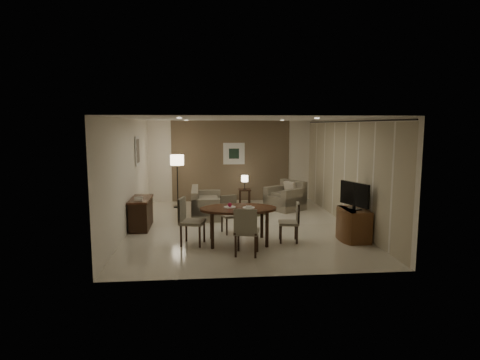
{
  "coord_description": "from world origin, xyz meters",
  "views": [
    {
      "loc": [
        -0.95,
        -9.93,
        2.54
      ],
      "look_at": [
        0.0,
        0.2,
        1.15
      ],
      "focal_mm": 30.0,
      "sensor_mm": 36.0,
      "label": 1
    }
  ],
  "objects": [
    {
      "name": "armchair",
      "position": [
        1.53,
        1.86,
        0.43
      ],
      "size": [
        1.3,
        1.31,
        0.86
      ],
      "primitive_type": null,
      "rotation": [
        0.0,
        0.0,
        -0.99
      ],
      "color": "gray",
      "rests_on": "floor"
    },
    {
      "name": "plate_a",
      "position": [
        -0.38,
        -1.45,
        0.79
      ],
      "size": [
        0.26,
        0.26,
        0.02
      ],
      "primitive_type": "cylinder",
      "color": "white",
      "rests_on": "dining_table"
    },
    {
      "name": "side_table",
      "position": [
        0.4,
        2.82,
        0.24
      ],
      "size": [
        0.38,
        0.38,
        0.48
      ],
      "primitive_type": null,
      "color": "black",
      "rests_on": "floor"
    },
    {
      "name": "downlight_nl",
      "position": [
        -1.4,
        -1.8,
        2.69
      ],
      "size": [
        0.1,
        0.1,
        0.01
      ],
      "primitive_type": "cylinder",
      "color": "white",
      "rests_on": "ceiling"
    },
    {
      "name": "telephone",
      "position": [
        -2.49,
        -0.3,
        0.8
      ],
      "size": [
        0.2,
        0.14,
        0.09
      ],
      "primitive_type": null,
      "color": "white",
      "rests_on": "console_desk"
    },
    {
      "name": "taupe_accent",
      "position": [
        0.0,
        3.48,
        1.35
      ],
      "size": [
        3.96,
        0.03,
        2.7
      ],
      "primitive_type": "cube",
      "color": "brown",
      "rests_on": "wall_back"
    },
    {
      "name": "napkin",
      "position": [
        0.02,
        -1.55,
        0.81
      ],
      "size": [
        0.12,
        0.08,
        0.03
      ],
      "primitive_type": "cube",
      "color": "white",
      "rests_on": "plate_b"
    },
    {
      "name": "chair_right",
      "position": [
        0.91,
        -1.5,
        0.43
      ],
      "size": [
        0.48,
        0.48,
        0.87
      ],
      "primitive_type": null,
      "rotation": [
        0.0,
        0.0,
        -1.71
      ],
      "color": "gray",
      "rests_on": "floor"
    },
    {
      "name": "plate_b",
      "position": [
        0.02,
        -1.55,
        0.79
      ],
      "size": [
        0.26,
        0.26,
        0.02
      ],
      "primitive_type": "cylinder",
      "color": "white",
      "rests_on": "dining_table"
    },
    {
      "name": "flat_tv",
      "position": [
        2.38,
        -1.5,
        1.02
      ],
      "size": [
        0.36,
        0.85,
        0.6
      ],
      "primitive_type": null,
      "rotation": [
        0.0,
        0.0,
        0.35
      ],
      "color": "black",
      "rests_on": "tv_cabinet"
    },
    {
      "name": "tv_cabinet",
      "position": [
        2.4,
        -1.5,
        0.35
      ],
      "size": [
        0.48,
        0.9,
        0.7
      ],
      "primitive_type": null,
      "color": "brown",
      "rests_on": "floor"
    },
    {
      "name": "chair_near",
      "position": [
        -0.1,
        -2.31,
        0.48
      ],
      "size": [
        0.56,
        0.56,
        0.96
      ],
      "primitive_type": null,
      "rotation": [
        0.0,
        0.0,
        2.91
      ],
      "color": "gray",
      "rests_on": "floor"
    },
    {
      "name": "curtain_wall",
      "position": [
        2.68,
        0.0,
        1.32
      ],
      "size": [
        0.08,
        6.7,
        2.58
      ],
      "primitive_type": null,
      "color": "beige",
      "rests_on": "wall_right"
    },
    {
      "name": "art_left_frame",
      "position": [
        -2.72,
        1.2,
        1.85
      ],
      "size": [
        0.03,
        0.6,
        0.8
      ],
      "primitive_type": "cube",
      "color": "silver",
      "rests_on": "wall_left"
    },
    {
      "name": "chair_left",
      "position": [
        -1.18,
        -1.52,
        0.5
      ],
      "size": [
        0.59,
        0.59,
        1.01
      ],
      "primitive_type": null,
      "rotation": [
        0.0,
        0.0,
        1.33
      ],
      "color": "gray",
      "rests_on": "floor"
    },
    {
      "name": "console_desk",
      "position": [
        -2.49,
        0.0,
        0.38
      ],
      "size": [
        0.48,
        1.2,
        0.75
      ],
      "primitive_type": null,
      "color": "#4C2A18",
      "rests_on": "floor"
    },
    {
      "name": "fruit_apple",
      "position": [
        -0.38,
        -1.45,
        0.84
      ],
      "size": [
        0.09,
        0.09,
        0.09
      ],
      "primitive_type": "sphere",
      "color": "#AE133B",
      "rests_on": "plate_a"
    },
    {
      "name": "art_back_frame",
      "position": [
        0.1,
        3.46,
        1.6
      ],
      "size": [
        0.72,
        0.03,
        0.72
      ],
      "primitive_type": "cube",
      "color": "silver",
      "rests_on": "wall_back"
    },
    {
      "name": "round_rug",
      "position": [
        0.4,
        1.52,
        0.01
      ],
      "size": [
        1.13,
        1.13,
        0.01
      ],
      "primitive_type": "cylinder",
      "color": "#3B3821",
      "rests_on": "floor"
    },
    {
      "name": "art_back_canvas",
      "position": [
        0.1,
        3.44,
        1.6
      ],
      "size": [
        0.34,
        0.01,
        0.34
      ],
      "primitive_type": "cube",
      "color": "black",
      "rests_on": "wall_back"
    },
    {
      "name": "table_lamp",
      "position": [
        0.4,
        2.82,
        0.73
      ],
      "size": [
        0.22,
        0.22,
        0.5
      ],
      "primitive_type": null,
      "color": "#FFEAC1",
      "rests_on": "side_table"
    },
    {
      "name": "downlight_fr",
      "position": [
        1.4,
        1.8,
        2.69
      ],
      "size": [
        0.1,
        0.1,
        0.01
      ],
      "primitive_type": "cylinder",
      "color": "white",
      "rests_on": "ceiling"
    },
    {
      "name": "room_shell",
      "position": [
        0.0,
        0.4,
        1.35
      ],
      "size": [
        5.5,
        7.0,
        2.7
      ],
      "color": "beige",
      "rests_on": "ground"
    },
    {
      "name": "chair_far",
      "position": [
        -0.29,
        -0.66,
        0.44
      ],
      "size": [
        0.52,
        0.52,
        0.88
      ],
      "primitive_type": null,
      "rotation": [
        0.0,
        0.0,
        0.28
      ],
      "color": "gray",
      "rests_on": "floor"
    },
    {
      "name": "floor_lamp",
      "position": [
        -1.73,
        2.49,
        0.82
      ],
      "size": [
        0.42,
        0.42,
        1.64
      ],
      "primitive_type": null,
      "color": "#FFE5B7",
      "rests_on": "floor"
    },
    {
      "name": "curtain_rod",
      "position": [
        2.68,
        0.0,
        2.64
      ],
      "size": [
        0.03,
        6.8,
        0.03
      ],
      "primitive_type": "cylinder",
      "rotation": [
        1.57,
        0.0,
        0.0
      ],
      "color": "black",
      "rests_on": "wall_right"
    },
    {
      "name": "sofa",
      "position": [
        -0.85,
        1.21,
        0.39
      ],
      "size": [
        1.67,
        0.84,
        0.79
      ],
      "primitive_type": null,
      "rotation": [
        0.0,
        0.0,
        1.58
      ],
      "color": "gray",
      "rests_on": "floor"
    },
    {
      "name": "downlight_nr",
      "position": [
        1.4,
        -1.8,
        2.69
      ],
      "size": [
        0.1,
        0.1,
        0.01
      ],
      "primitive_type": "cylinder",
      "color": "white",
      "rests_on": "ceiling"
    },
    {
      "name": "dining_table",
      "position": [
        -0.2,
        -1.5,
        0.39
      ],
      "size": [
        1.66,
        1.04,
        0.78
      ],
      "primitive_type": null,
      "color": "#4C2A18",
      "rests_on": "floor"
    },
    {
      "name": "downlight_fl",
      "position": [
        -1.4,
        1.8,
        2.69
      ],
      "size": [
        0.1,
        0.1,
        0.01
      ],
      "primitive_type": "cylinder",
      "color": "white",
      "rests_on": "ceiling"
    },
    {
      "name": "art_left_canvas",
      "position": [
        -2.71,
        1.2,
        1.85
      ],
      "size": [
        0.01,
        0.46,
        0.64
      ],
      "primitive_type": "cube",
      "color": "gray",
      "rests_on": "wall_left"
    }
  ]
}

